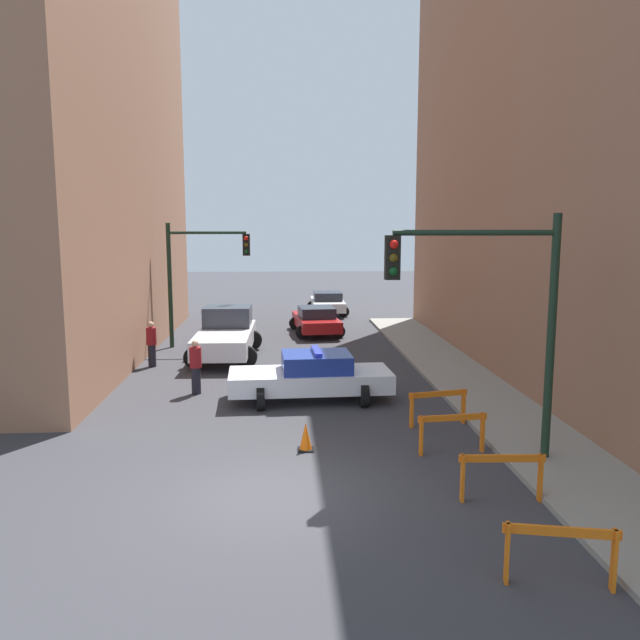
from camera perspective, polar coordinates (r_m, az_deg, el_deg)
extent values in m
plane|color=#38383D|center=(12.29, -4.54, -15.70)|extent=(120.00, 120.00, 0.00)
cube|color=gray|center=(13.64, 23.33, -13.61)|extent=(2.40, 44.00, 0.12)
cylinder|color=black|center=(13.99, 20.37, -1.56)|extent=(0.18, 0.18, 5.20)
cylinder|color=black|center=(13.19, 14.04, 7.75)|extent=(3.40, 0.12, 0.12)
cube|color=black|center=(12.80, 6.64, 5.69)|extent=(0.30, 0.22, 0.90)
sphere|color=red|center=(12.64, 6.78, 6.88)|extent=(0.18, 0.18, 0.18)
sphere|color=#4C3D0C|center=(12.65, 6.76, 5.66)|extent=(0.18, 0.18, 0.18)
sphere|color=#0C4219|center=(12.67, 6.74, 4.44)|extent=(0.18, 0.18, 0.18)
cylinder|color=black|center=(26.75, -13.56, 3.05)|extent=(0.18, 0.18, 5.20)
cylinder|color=black|center=(26.41, -10.27, 7.86)|extent=(3.20, 0.12, 0.12)
cube|color=black|center=(26.28, -6.75, 6.84)|extent=(0.30, 0.22, 0.90)
sphere|color=red|center=(26.13, -6.78, 7.43)|extent=(0.18, 0.18, 0.18)
sphere|color=#4C3D0C|center=(26.14, -6.77, 6.84)|extent=(0.18, 0.18, 0.18)
sphere|color=#0C4219|center=(26.15, -6.76, 6.24)|extent=(0.18, 0.18, 0.18)
cube|color=white|center=(18.29, -0.92, -5.51)|extent=(4.78, 2.05, 0.55)
cube|color=navy|center=(18.18, -0.33, -3.86)|extent=(2.04, 1.71, 0.52)
cylinder|color=black|center=(17.47, -5.46, -7.16)|extent=(0.25, 0.67, 0.66)
cylinder|color=black|center=(19.11, -5.52, -5.79)|extent=(0.25, 0.67, 0.66)
cylinder|color=black|center=(17.73, 4.07, -6.90)|extent=(0.25, 0.67, 0.66)
cylinder|color=black|center=(19.35, 3.18, -5.58)|extent=(0.25, 0.67, 0.66)
cube|color=#2633BF|center=(18.12, -0.33, -2.87)|extent=(0.26, 1.39, 0.12)
cube|color=silver|center=(24.30, -8.65, -1.75)|extent=(2.11, 5.44, 0.70)
cube|color=#2D333D|center=(25.24, -8.42, 0.36)|extent=(1.87, 1.76, 0.80)
cylinder|color=black|center=(26.11, -10.24, -1.86)|extent=(0.81, 0.28, 0.80)
cylinder|color=black|center=(25.92, -6.21, -1.84)|extent=(0.81, 0.28, 0.80)
cylinder|color=black|center=(22.86, -11.37, -3.36)|extent=(0.81, 0.28, 0.80)
cylinder|color=black|center=(22.65, -6.76, -3.36)|extent=(0.81, 0.28, 0.80)
cube|color=maroon|center=(29.60, -0.37, -0.17)|extent=(2.20, 4.45, 0.52)
cube|color=#232833|center=(29.36, -0.32, 0.74)|extent=(1.75, 1.95, 0.48)
cylinder|color=black|center=(30.83, -2.26, -0.32)|extent=(0.64, 0.28, 0.62)
cylinder|color=black|center=(31.07, 0.77, -0.24)|extent=(0.64, 0.28, 0.62)
cylinder|color=black|center=(28.22, -1.62, -1.14)|extent=(0.64, 0.28, 0.62)
cylinder|color=black|center=(28.48, 1.68, -1.05)|extent=(0.64, 0.28, 0.62)
cube|color=silver|center=(36.36, 0.69, 1.45)|extent=(1.83, 4.31, 0.52)
cube|color=#232833|center=(36.14, 0.71, 2.21)|extent=(1.59, 1.82, 0.48)
cylinder|color=black|center=(37.67, -0.71, 1.30)|extent=(0.62, 0.22, 0.62)
cylinder|color=black|center=(37.78, 1.80, 1.32)|extent=(0.62, 0.22, 0.62)
cylinder|color=black|center=(35.03, -0.52, 0.75)|extent=(0.62, 0.22, 0.62)
cylinder|color=black|center=(35.15, 2.18, 0.77)|extent=(0.62, 0.22, 0.62)
cylinder|color=black|center=(19.40, -11.25, -5.45)|extent=(0.39, 0.39, 0.82)
cylinder|color=maroon|center=(19.24, -11.32, -3.37)|extent=(0.50, 0.50, 0.62)
sphere|color=tan|center=(19.16, -11.35, -2.14)|extent=(0.31, 0.31, 0.22)
cylinder|color=black|center=(23.47, -15.10, -3.16)|extent=(0.40, 0.40, 0.82)
cylinder|color=maroon|center=(23.34, -15.17, -1.43)|extent=(0.51, 0.51, 0.62)
sphere|color=tan|center=(23.27, -15.21, -0.41)|extent=(0.31, 0.31, 0.22)
cube|color=orange|center=(9.78, 21.21, -17.58)|extent=(1.58, 0.38, 0.14)
cube|color=orange|center=(9.81, 16.73, -19.73)|extent=(0.08, 0.17, 0.90)
cube|color=orange|center=(10.13, 25.29, -19.28)|extent=(0.08, 0.17, 0.90)
cube|color=orange|center=(12.18, 16.33, -12.05)|extent=(1.60, 0.13, 0.14)
cube|color=orange|center=(12.14, 12.90, -13.92)|extent=(0.06, 0.16, 0.90)
cube|color=orange|center=(12.54, 19.49, -13.45)|extent=(0.06, 0.16, 0.90)
cube|color=orange|center=(14.35, 12.03, -8.73)|extent=(1.60, 0.21, 0.14)
cube|color=orange|center=(14.22, 9.23, -10.41)|extent=(0.07, 0.16, 0.90)
cube|color=orange|center=(14.73, 14.63, -9.91)|extent=(0.07, 0.16, 0.90)
cube|color=orange|center=(16.24, 10.76, -6.65)|extent=(1.58, 0.36, 0.14)
cube|color=orange|center=(16.06, 8.38, -8.18)|extent=(0.08, 0.17, 0.90)
cube|color=orange|center=(16.66, 12.98, -7.69)|extent=(0.08, 0.17, 0.90)
cube|color=black|center=(14.49, -1.32, -11.75)|extent=(0.36, 0.36, 0.04)
cone|color=#F2600C|center=(14.38, -1.32, -10.52)|extent=(0.28, 0.28, 0.62)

